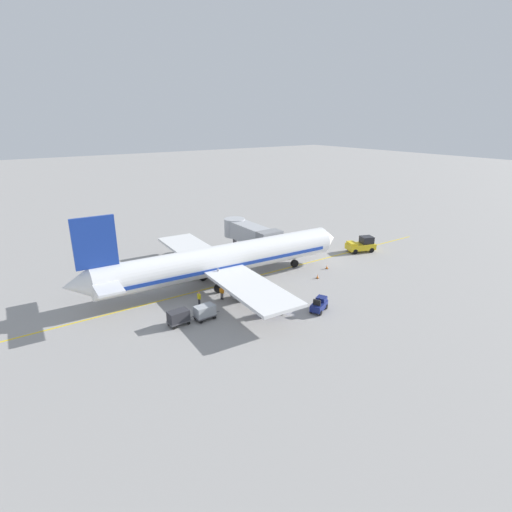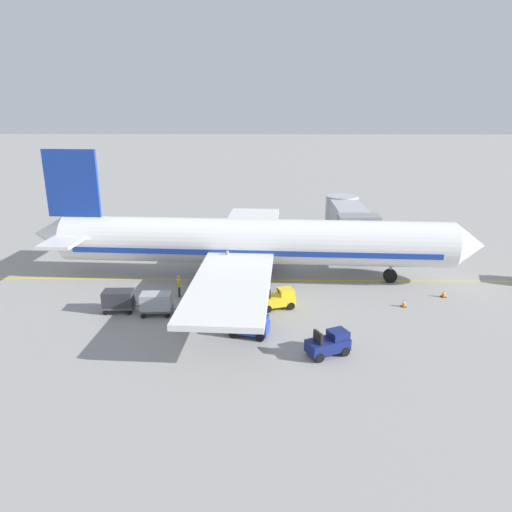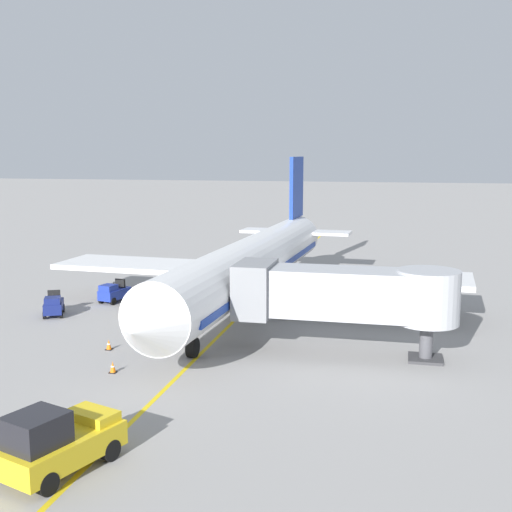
# 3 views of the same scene
# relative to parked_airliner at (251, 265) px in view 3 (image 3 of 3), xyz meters

# --- Properties ---
(ground_plane) EXTENTS (400.00, 400.00, 0.00)m
(ground_plane) POSITION_rel_parked_airliner_xyz_m (0.36, -1.55, -3.19)
(ground_plane) COLOR gray
(gate_lead_in_line) EXTENTS (0.24, 80.00, 0.01)m
(gate_lead_in_line) POSITION_rel_parked_airliner_xyz_m (0.36, -1.55, -3.18)
(gate_lead_in_line) COLOR gold
(gate_lead_in_line) RESTS_ON ground
(parked_airliner) EXTENTS (30.23, 37.33, 10.63)m
(parked_airliner) POSITION_rel_parked_airliner_xyz_m (0.00, 0.00, 0.00)
(parked_airliner) COLOR white
(parked_airliner) RESTS_ON ground
(jet_bridge) EXTENTS (12.07, 3.50, 4.98)m
(jet_bridge) POSITION_rel_parked_airliner_xyz_m (-7.31, 9.17, 0.27)
(jet_bridge) COLOR #A8AAAF
(jet_bridge) RESTS_ON ground
(pushback_tractor) EXTENTS (3.53, 4.88, 2.40)m
(pushback_tractor) POSITION_rel_parked_airliner_xyz_m (1.15, 24.78, -2.09)
(pushback_tractor) COLOR gold
(pushback_tractor) RESTS_ON ground
(baggage_tug_lead) EXTENTS (1.79, 2.71, 1.62)m
(baggage_tug_lead) POSITION_rel_parked_airliner_xyz_m (10.47, 0.20, -2.47)
(baggage_tug_lead) COLOR #1E339E
(baggage_tug_lead) RESTS_ON ground
(baggage_tug_trailing) EXTENTS (2.16, 2.77, 1.62)m
(baggage_tug_trailing) POSITION_rel_parked_airliner_xyz_m (12.72, 4.89, -2.47)
(baggage_tug_trailing) COLOR navy
(baggage_tug_trailing) RESTS_ON ground
(baggage_tug_spare) EXTENTS (1.95, 2.75, 1.62)m
(baggage_tug_spare) POSITION_rel_parked_airliner_xyz_m (6.07, 2.06, -2.47)
(baggage_tug_spare) COLOR gold
(baggage_tug_spare) RESTS_ON ground
(baggage_cart_front) EXTENTS (1.40, 2.93, 1.58)m
(baggage_cart_front) POSITION_rel_parked_airliner_xyz_m (7.38, -6.44, -2.24)
(baggage_cart_front) COLOR #4C4C51
(baggage_cart_front) RESTS_ON ground
(baggage_cart_second_in_train) EXTENTS (1.40, 2.93, 1.58)m
(baggage_cart_second_in_train) POSITION_rel_parked_airliner_xyz_m (6.91, -9.22, -2.24)
(baggage_cart_second_in_train) COLOR #4C4C51
(baggage_cart_second_in_train) RESTS_ON ground
(ground_crew_wing_walker) EXTENTS (0.73, 0.28, 1.69)m
(ground_crew_wing_walker) POSITION_rel_parked_airliner_xyz_m (4.08, -5.43, -2.23)
(ground_crew_wing_walker) COLOR #232328
(ground_crew_wing_walker) RESTS_ON ground
(ground_crew_loader) EXTENTS (0.65, 0.48, 1.69)m
(ground_crew_loader) POSITION_rel_parked_airliner_xyz_m (4.15, -2.50, -2.23)
(ground_crew_loader) COLOR #232328
(ground_crew_loader) RESTS_ON ground
(safety_cone_nose_left) EXTENTS (0.36, 0.36, 0.59)m
(safety_cone_nose_left) POSITION_rel_parked_airliner_xyz_m (3.75, 14.77, -2.90)
(safety_cone_nose_left) COLOR black
(safety_cone_nose_left) RESTS_ON ground
(safety_cone_nose_right) EXTENTS (0.36, 0.36, 0.59)m
(safety_cone_nose_right) POSITION_rel_parked_airliner_xyz_m (5.65, 11.23, -2.90)
(safety_cone_nose_right) COLOR black
(safety_cone_nose_right) RESTS_ON ground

